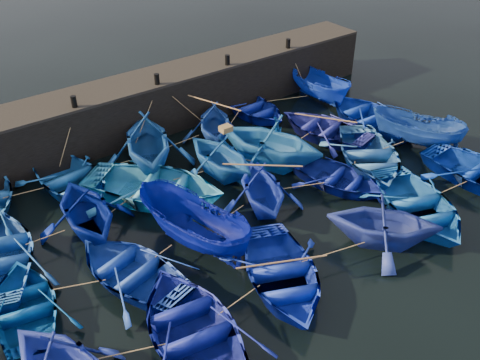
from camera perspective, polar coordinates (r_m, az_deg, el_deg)
ground at (r=19.98m, az=5.53°, el=-5.77°), size 120.00×120.00×0.00m
quay_wall at (r=26.70m, az=-9.51°, el=7.98°), size 26.00×2.50×2.50m
quay_top at (r=26.17m, az=-9.78°, el=10.56°), size 26.00×2.50×0.12m
bollard_1 at (r=23.89m, az=-17.30°, el=7.99°), size 0.24×0.24×0.50m
bollard_2 at (r=25.31m, az=-8.86°, el=10.60°), size 0.24×0.24×0.50m
bollard_3 at (r=27.24m, az=-1.35°, el=12.69°), size 0.24×0.24×0.50m
bollard_4 at (r=29.60m, az=5.15°, el=14.31°), size 0.24×0.24×0.50m
boat_1 at (r=22.96m, az=-17.62°, el=0.03°), size 4.03×5.28×1.03m
boat_2 at (r=23.53m, az=-9.90°, el=4.20°), size 5.60×5.95×2.49m
boat_3 at (r=25.32m, az=-2.74°, el=6.20°), size 4.59×4.75×1.92m
boat_4 at (r=27.83m, az=1.43°, el=7.72°), size 3.23×4.41×0.89m
boat_5 at (r=29.56m, az=8.51°, el=9.82°), size 1.86×4.44×1.69m
boat_7 at (r=20.07m, az=-16.09°, el=-3.04°), size 3.89×4.40×2.16m
boat_8 at (r=21.61m, az=-9.14°, el=-0.66°), size 6.86×7.12×1.20m
boat_9 at (r=22.55m, az=-2.10°, el=2.69°), size 3.64×4.14×2.07m
boat_10 at (r=23.15m, az=3.27°, el=4.25°), size 5.84×6.17×2.57m
boat_11 at (r=26.11m, az=9.01°, el=5.53°), size 4.47×5.43×0.98m
boat_12 at (r=27.61m, az=13.56°, el=6.74°), size 3.89×5.33×1.08m
boat_13 at (r=17.97m, az=-21.95°, el=-12.30°), size 3.77×4.67×0.86m
boat_14 at (r=18.12m, az=-11.51°, el=-9.36°), size 4.43×5.34×0.96m
boat_15 at (r=18.81m, az=-5.03°, el=-4.95°), size 3.08×5.17×1.88m
boat_16 at (r=20.57m, az=2.36°, el=-0.83°), size 4.52×4.78×1.99m
boat_17 at (r=22.52m, az=10.54°, el=0.22°), size 3.98×4.80×0.86m
boat_18 at (r=24.13m, az=13.61°, el=2.57°), size 5.94×6.41×1.08m
boat_19 at (r=26.14m, az=18.38°, el=5.02°), size 3.57×4.53×1.66m
boat_21 at (r=16.03m, az=-5.03°, el=-15.54°), size 4.58×5.80×1.09m
boat_22 at (r=17.62m, az=4.43°, el=-9.99°), size 5.16×5.88×1.02m
boat_23 at (r=19.45m, az=15.12°, el=-4.28°), size 5.23×5.27×2.10m
boat_24 at (r=21.53m, az=18.48°, el=-2.55°), size 5.20×6.05×1.06m
wooden_crate at (r=22.12m, az=-1.53°, el=5.50°), size 0.49×0.39×0.24m
mooring_ropes at (r=22.54m, az=-3.03°, el=2.17°), size 17.70×12.05×2.10m
loose_oars at (r=21.80m, az=3.33°, el=2.92°), size 10.46×11.40×1.07m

